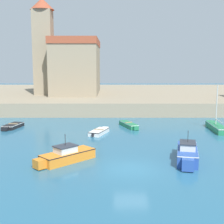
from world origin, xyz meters
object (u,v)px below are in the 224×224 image
at_px(church, 71,64).
at_px(dinghy_green_6, 127,125).
at_px(sailboat_green_2, 215,127).
at_px(dinghy_black_3, 11,126).
at_px(motorboat_blue_4, 186,153).
at_px(motorboat_orange_0, 65,156).
at_px(dinghy_white_8, 98,131).

bearing_deg(church, dinghy_green_6, -66.79).
distance_m(sailboat_green_2, dinghy_black_3, 23.83).
bearing_deg(sailboat_green_2, church, 129.15).
bearing_deg(dinghy_green_6, dinghy_black_3, -177.42).
relative_size(sailboat_green_2, motorboat_blue_4, 1.10).
relative_size(sailboat_green_2, church, 0.35).
bearing_deg(motorboat_orange_0, church, 96.15).
bearing_deg(dinghy_black_3, sailboat_green_2, -2.87).
relative_size(motorboat_orange_0, dinghy_green_6, 1.04).
distance_m(sailboat_green_2, motorboat_blue_4, 12.96).
relative_size(motorboat_blue_4, dinghy_green_6, 1.26).
bearing_deg(church, sailboat_green_2, -50.85).
bearing_deg(sailboat_green_2, dinghy_white_8, -172.09).
bearing_deg(sailboat_green_2, motorboat_blue_4, -117.97).
distance_m(motorboat_blue_4, dinghy_white_8, 12.05).
distance_m(dinghy_white_8, church, 27.35).
bearing_deg(dinghy_green_6, church, 113.21).
relative_size(dinghy_black_3, motorboat_blue_4, 0.69).
distance_m(motorboat_orange_0, church, 36.37).
xyz_separation_m(motorboat_orange_0, church, (-3.82, 35.47, 7.08)).
xyz_separation_m(sailboat_green_2, dinghy_green_6, (-9.95, 1.82, -0.10)).
bearing_deg(motorboat_blue_4, church, 110.67).
height_order(motorboat_orange_0, dinghy_white_8, motorboat_orange_0).
bearing_deg(sailboat_green_2, motorboat_orange_0, -143.12).
relative_size(motorboat_blue_4, church, 0.32).
xyz_separation_m(dinghy_black_3, dinghy_green_6, (13.84, 0.62, 0.03)).
height_order(motorboat_orange_0, dinghy_green_6, motorboat_orange_0).
distance_m(sailboat_green_2, church, 31.52).
relative_size(sailboat_green_2, dinghy_green_6, 1.38).
bearing_deg(church, motorboat_orange_0, -83.85).
relative_size(dinghy_white_8, church, 0.23).
height_order(motorboat_orange_0, church, church).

